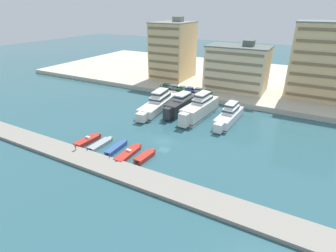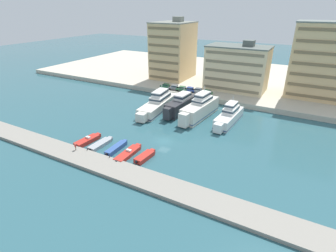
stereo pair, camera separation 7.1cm
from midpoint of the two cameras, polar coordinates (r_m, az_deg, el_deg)
name	(u,v)px [view 1 (the left image)]	position (r m, az deg, el deg)	size (l,w,h in m)	color
ground_plane	(164,141)	(64.12, -0.91, -3.23)	(400.00, 400.00, 0.00)	#2D5B66
quay_promenade	(237,78)	(122.70, 14.83, 10.14)	(180.00, 70.00, 1.65)	beige
pier_dock	(124,173)	(52.73, -9.55, -9.95)	(120.00, 5.68, 0.72)	gray
yacht_ivory_far_left	(158,103)	(82.70, -2.18, 4.95)	(6.61, 22.90, 7.71)	silver
yacht_charcoal_left	(180,105)	(80.41, 2.69, 4.58)	(4.75, 16.33, 7.56)	#333338
yacht_ivory_mid_left	(200,108)	(77.32, 6.89, 3.82)	(6.00, 19.69, 8.88)	silver
yacht_white_center_left	(229,116)	(75.22, 13.11, 2.14)	(4.72, 17.10, 7.35)	white
motorboat_red_far_left	(88,140)	(66.08, -17.11, -3.01)	(2.64, 7.52, 1.44)	red
motorboat_grey_left	(101,144)	(63.78, -14.49, -3.82)	(2.19, 7.36, 0.87)	#9EA3A8
motorboat_blue_mid_left	(116,148)	(61.08, -11.20, -4.71)	(1.84, 7.42, 1.06)	#33569E
motorboat_red_center_left	(128,153)	(58.68, -8.70, -5.92)	(2.33, 8.68, 1.23)	red
motorboat_red_center	(145,157)	(56.97, -5.07, -6.64)	(2.33, 6.18, 1.01)	red
car_green_far_left	(166,86)	(99.43, -0.52, 8.72)	(4.12, 1.95, 1.80)	#2D6642
car_grey_left	(174,87)	(97.80, 1.33, 8.44)	(4.13, 1.98, 1.80)	slate
car_green_mid_left	(182,89)	(96.29, 3.04, 8.15)	(4.21, 2.15, 1.80)	#2D6642
car_blue_center_left	(190,89)	(95.49, 4.72, 7.95)	(4.11, 1.94, 1.80)	#28428E
car_silver_center	(198,90)	(94.63, 6.53, 7.72)	(4.18, 2.09, 1.80)	#B7BCC1
car_green_center_right	(207,92)	(92.97, 8.39, 7.31)	(4.11, 1.93, 1.80)	#2D6642
apartment_block_far_left	(173,50)	(114.00, 1.08, 16.11)	(14.75, 17.04, 24.52)	#E0BC84
apartment_block_left	(237,68)	(100.00, 14.74, 12.12)	(21.66, 12.40, 17.72)	beige
apartment_block_mid_left	(326,61)	(100.38, 31.14, 11.96)	(21.29, 12.41, 26.16)	#E0BC84
pedestrian_near_edge	(75,146)	(61.80, -19.57, -4.17)	(0.61, 0.34, 1.63)	#7A6B56
bollard_west	(87,149)	(61.22, -17.20, -4.78)	(0.20, 0.20, 0.61)	#2D2D33
bollard_west_mid	(110,156)	(57.25, -12.64, -6.40)	(0.20, 0.20, 0.61)	#2D2D33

